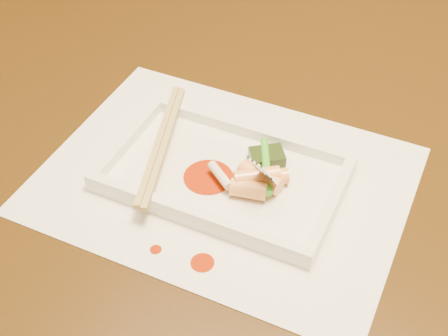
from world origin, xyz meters
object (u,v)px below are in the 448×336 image
at_px(chopstick_a, 159,142).
at_px(fork, 294,132).
at_px(placemat, 224,180).
at_px(plate_base, 224,177).
at_px(table, 242,140).

distance_m(chopstick_a, fork, 0.16).
distance_m(placemat, chopstick_a, 0.09).
xyz_separation_m(placemat, fork, (0.07, 0.02, 0.08)).
distance_m(plate_base, chopstick_a, 0.08).
height_order(placemat, chopstick_a, chopstick_a).
height_order(table, plate_base, plate_base).
relative_size(placemat, chopstick_a, 1.96).
bearing_deg(placemat, table, 106.75).
relative_size(table, placemat, 3.50).
bearing_deg(table, fork, -52.35).
bearing_deg(placemat, chopstick_a, 180.00).
height_order(placemat, fork, fork).
xyz_separation_m(placemat, plate_base, (0.00, 0.00, 0.00)).
xyz_separation_m(plate_base, chopstick_a, (-0.08, 0.00, 0.02)).
xyz_separation_m(table, plate_base, (0.05, -0.18, 0.11)).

